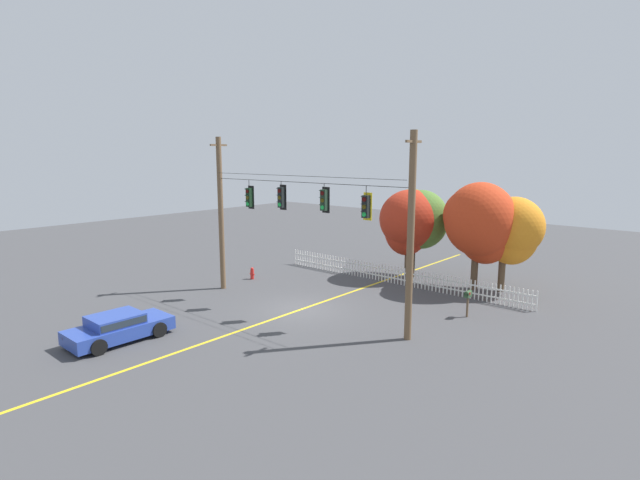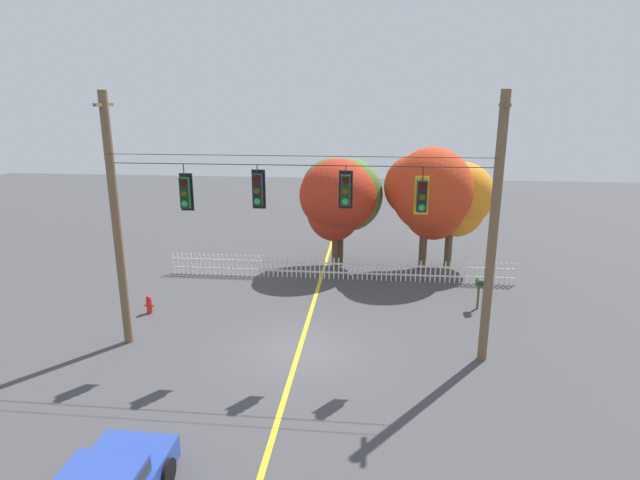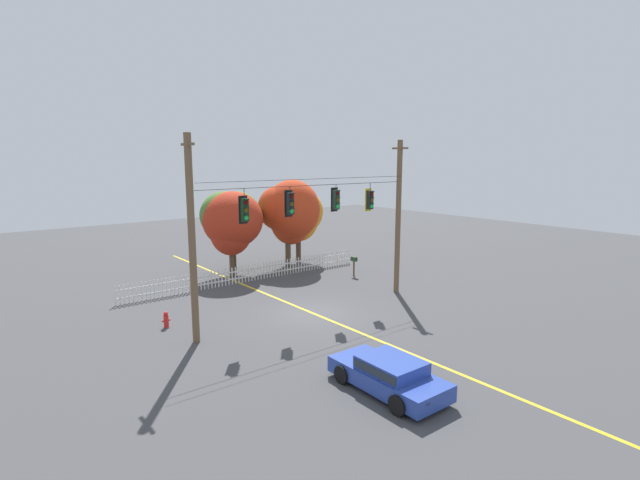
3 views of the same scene
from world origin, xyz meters
name	(u,v)px [view 1 (image 1 of 3)]	position (x,y,z in m)	size (l,w,h in m)	color
ground	(301,310)	(0.00, 0.00, 0.00)	(80.00, 80.00, 0.00)	#424244
lane_centerline_stripe	(301,310)	(0.00, 0.00, 0.00)	(0.16, 36.00, 0.01)	gold
signal_support_span	(300,223)	(0.00, 0.00, 4.35)	(12.46, 1.10, 8.56)	brown
traffic_signal_northbound_primary	(249,197)	(-3.64, 0.01, 5.38)	(0.43, 0.38, 1.54)	black
traffic_signal_westbound_side	(281,197)	(-1.26, 0.01, 5.51)	(0.43, 0.38, 1.42)	black
traffic_signal_southbound_primary	(324,200)	(1.51, 0.01, 5.55)	(0.43, 0.38, 1.36)	black
traffic_signal_eastbound_side	(366,207)	(3.86, 0.01, 5.41)	(0.43, 0.38, 1.50)	black
white_picket_fence	(395,275)	(0.85, 7.32, 0.53)	(16.33, 0.06, 1.05)	white
autumn_maple_near_fence	(410,222)	(0.62, 9.23, 3.48)	(3.91, 3.79, 5.50)	brown
autumn_maple_mid	(417,217)	(0.87, 9.72, 3.77)	(4.09, 3.21, 5.49)	#473828
autumn_oak_far_east	(479,221)	(5.05, 9.22, 3.92)	(4.24, 3.85, 6.13)	brown
autumn_maple_far_west	(512,230)	(6.64, 10.01, 3.51)	(3.27, 2.82, 5.35)	brown
parked_car	(118,327)	(-2.90, -7.94, 0.60)	(2.01, 4.18, 1.15)	#28429E
fire_hydrant	(252,273)	(-6.42, 2.50, 0.36)	(0.38, 0.22, 0.74)	red
roadside_mailbox	(468,296)	(6.75, 4.33, 1.05)	(0.25, 0.44, 1.29)	brown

